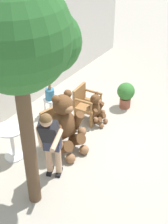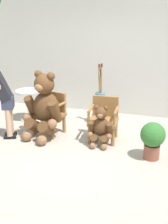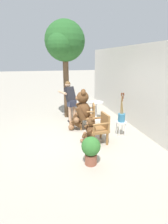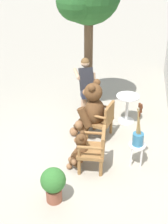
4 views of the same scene
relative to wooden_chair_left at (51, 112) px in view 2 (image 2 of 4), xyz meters
The scene contains 11 objects.
ground_plane 1.03m from the wooden_chair_left, 51.95° to the right, with size 60.00×60.00×0.00m, color #A8A091.
back_wall 2.00m from the wooden_chair_left, 71.34° to the left, with size 10.00×0.16×2.80m, color beige.
wooden_chair_left is the anchor object (origin of this frame).
wooden_chair_right 1.14m from the wooden_chair_left, ahead, with size 0.59×0.56×0.86m.
teddy_bear_large 0.33m from the wooden_chair_left, 97.22° to the right, with size 0.85×0.85×1.37m.
teddy_bear_small 1.19m from the wooden_chair_left, 13.81° to the right, with size 0.48×0.46×0.79m.
person_visitor 1.05m from the wooden_chair_left, 148.25° to the right, with size 0.70×0.66×1.54m.
white_stool 1.19m from the wooden_chair_left, 43.97° to the left, with size 0.34×0.34×0.46m.
brush_bucket 1.20m from the wooden_chair_left, 43.88° to the left, with size 0.22×0.22×0.92m.
round_side_table 0.94m from the wooden_chair_left, 146.05° to the left, with size 0.56×0.56×0.72m.
potted_plant 2.23m from the wooden_chair_left, 14.35° to the right, with size 0.44×0.44×0.68m.
Camera 2 is at (1.91, -4.93, 2.66)m, focal length 50.00 mm.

